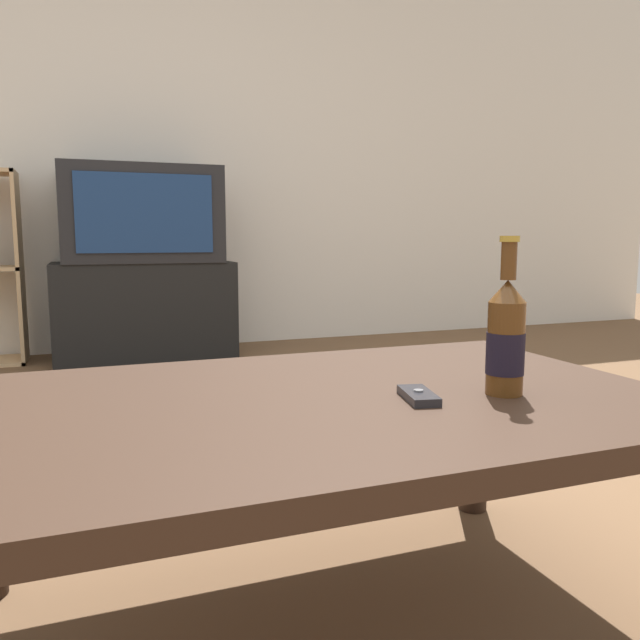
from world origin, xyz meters
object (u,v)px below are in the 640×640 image
Objects in this scene: tv_stand at (145,310)px; television at (141,215)px; cell_phone at (418,396)px; beer_bottle at (506,338)px.

television reaches higher than tv_stand.
beer_bottle is at bearing 5.87° from cell_phone.
television is at bearing 106.23° from cell_phone.
cell_phone is at bearing -86.09° from television.
cell_phone is (-0.15, 0.02, -0.09)m from beer_bottle.
beer_bottle is 0.18m from cell_phone.
television is (0.00, -0.00, 0.54)m from tv_stand.
television is 7.65× the size of cell_phone.
tv_stand is 0.54m from television.
tv_stand is 1.15× the size of television.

